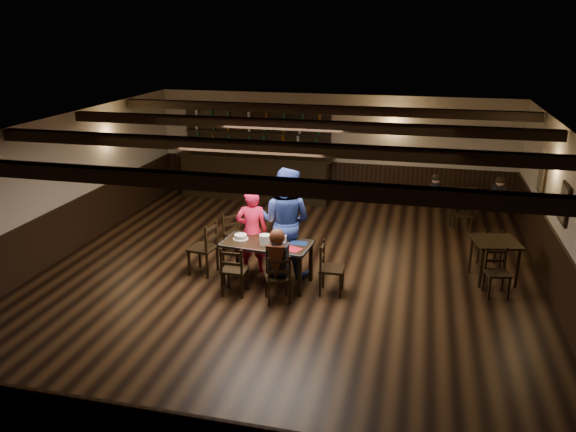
% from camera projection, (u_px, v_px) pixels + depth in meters
% --- Properties ---
extents(ground, '(10.00, 10.00, 0.00)m').
position_uv_depth(ground, '(285.00, 280.00, 9.98)').
color(ground, black).
rests_on(ground, ground).
extents(room_shell, '(9.02, 10.02, 2.71)m').
position_uv_depth(room_shell, '(286.00, 185.00, 9.45)').
color(room_shell, '#B9AF99').
rests_on(room_shell, ground).
extents(dining_table, '(1.59, 0.90, 0.75)m').
position_uv_depth(dining_table, '(267.00, 247.00, 9.67)').
color(dining_table, black).
rests_on(dining_table, ground).
extents(chair_near_left, '(0.41, 0.39, 0.87)m').
position_uv_depth(chair_near_left, '(233.00, 267.00, 9.26)').
color(chair_near_left, black).
rests_on(chair_near_left, ground).
extents(chair_near_right, '(0.51, 0.50, 0.84)m').
position_uv_depth(chair_near_right, '(278.00, 275.00, 9.01)').
color(chair_near_right, black).
rests_on(chair_near_right, ground).
extents(chair_end_left, '(0.49, 0.51, 0.98)m').
position_uv_depth(chair_end_left, '(207.00, 244.00, 10.06)').
color(chair_end_left, black).
rests_on(chair_end_left, ground).
extents(chair_end_right, '(0.41, 0.43, 0.89)m').
position_uv_depth(chair_end_right, '(327.00, 264.00, 9.36)').
color(chair_end_right, black).
rests_on(chair_end_right, ground).
extents(chair_far_pushed, '(0.52, 0.52, 0.80)m').
position_uv_depth(chair_far_pushed, '(233.00, 230.00, 11.06)').
color(chair_far_pushed, black).
rests_on(chair_far_pushed, ground).
extents(woman_pink, '(0.65, 0.51, 1.56)m').
position_uv_depth(woman_pink, '(252.00, 231.00, 10.11)').
color(woman_pink, '#FB144C').
rests_on(woman_pink, ground).
extents(man_blue, '(1.07, 0.89, 1.97)m').
position_uv_depth(man_blue, '(286.00, 222.00, 9.97)').
color(man_blue, navy).
rests_on(man_blue, ground).
extents(seated_person, '(0.34, 0.51, 0.83)m').
position_uv_depth(seated_person, '(277.00, 254.00, 8.95)').
color(seated_person, black).
rests_on(seated_person, ground).
extents(cake, '(0.27, 0.27, 0.09)m').
position_uv_depth(cake, '(241.00, 237.00, 9.80)').
color(cake, white).
rests_on(cake, dining_table).
extents(plate_stack_a, '(0.19, 0.19, 0.18)m').
position_uv_depth(plate_stack_a, '(265.00, 240.00, 9.54)').
color(plate_stack_a, white).
rests_on(plate_stack_a, dining_table).
extents(plate_stack_b, '(0.16, 0.16, 0.19)m').
position_uv_depth(plate_stack_b, '(279.00, 237.00, 9.64)').
color(plate_stack_b, white).
rests_on(plate_stack_b, dining_table).
extents(tea_light, '(0.06, 0.06, 0.06)m').
position_uv_depth(tea_light, '(272.00, 239.00, 9.74)').
color(tea_light, '#A5A8AD').
rests_on(tea_light, dining_table).
extents(salt_shaker, '(0.03, 0.03, 0.08)m').
position_uv_depth(salt_shaker, '(284.00, 244.00, 9.46)').
color(salt_shaker, silver).
rests_on(salt_shaker, dining_table).
extents(pepper_shaker, '(0.03, 0.03, 0.08)m').
position_uv_depth(pepper_shaker, '(288.00, 245.00, 9.43)').
color(pepper_shaker, '#A5A8AD').
rests_on(pepper_shaker, dining_table).
extents(drink_glass, '(0.08, 0.08, 0.12)m').
position_uv_depth(drink_glass, '(285.00, 239.00, 9.66)').
color(drink_glass, silver).
rests_on(drink_glass, dining_table).
extents(menu_red, '(0.39, 0.33, 0.00)m').
position_uv_depth(menu_red, '(291.00, 249.00, 9.38)').
color(menu_red, maroon).
rests_on(menu_red, dining_table).
extents(menu_blue, '(0.31, 0.21, 0.00)m').
position_uv_depth(menu_blue, '(299.00, 243.00, 9.63)').
color(menu_blue, '#0D1F44').
rests_on(menu_blue, dining_table).
extents(bar_counter, '(4.03, 0.70, 2.20)m').
position_uv_depth(bar_counter, '(256.00, 171.00, 14.52)').
color(bar_counter, black).
rests_on(bar_counter, ground).
extents(back_table_a, '(0.89, 0.89, 0.75)m').
position_uv_depth(back_table_a, '(495.00, 246.00, 9.78)').
color(back_table_a, black).
rests_on(back_table_a, ground).
extents(back_table_b, '(0.82, 0.82, 0.75)m').
position_uv_depth(back_table_b, '(463.00, 196.00, 12.68)').
color(back_table_b, black).
rests_on(back_table_b, ground).
extents(bg_patron_left, '(0.28, 0.37, 0.68)m').
position_uv_depth(bg_patron_left, '(435.00, 189.00, 12.60)').
color(bg_patron_left, black).
rests_on(bg_patron_left, ground).
extents(bg_patron_right, '(0.25, 0.37, 0.71)m').
position_uv_depth(bg_patron_right, '(499.00, 192.00, 12.32)').
color(bg_patron_right, black).
rests_on(bg_patron_right, ground).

